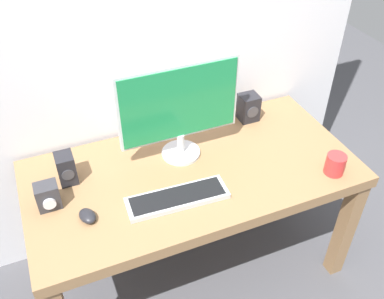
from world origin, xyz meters
name	(u,v)px	position (x,y,z in m)	size (l,w,h in m)	color
ground_plane	(192,263)	(0.00, 0.00, 0.00)	(6.00, 6.00, 0.00)	#4C4C51
desk	(193,183)	(0.00, 0.00, 0.63)	(1.53, 0.76, 0.72)	#936D47
monitor	(179,108)	(-0.01, 0.13, 0.99)	(0.57, 0.19, 0.48)	silver
keyboard_primary	(177,198)	(-0.14, -0.16, 0.74)	(0.45, 0.16, 0.03)	silver
mouse	(87,216)	(-0.51, -0.12, 0.74)	(0.06, 0.09, 0.04)	#232328
speaker_right	(248,107)	(0.43, 0.26, 0.80)	(0.10, 0.10, 0.15)	#232328
speaker_left	(66,168)	(-0.54, 0.14, 0.80)	(0.08, 0.09, 0.15)	#232328
audio_controller	(48,196)	(-0.65, 0.02, 0.78)	(0.10, 0.09, 0.12)	#333338
coffee_mug	(335,164)	(0.59, -0.27, 0.77)	(0.09, 0.09, 0.10)	red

